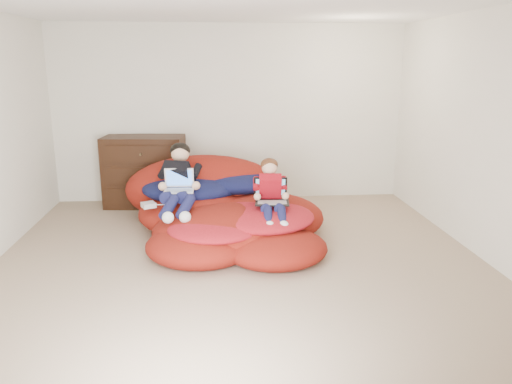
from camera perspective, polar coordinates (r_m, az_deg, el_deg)
name	(u,v)px	position (r m, az deg, el deg)	size (l,w,h in m)	color
room_shell	(240,242)	(5.04, -1.82, -5.77)	(5.10, 5.10, 2.77)	tan
dresser	(145,171)	(7.15, -12.59, 2.32)	(1.14, 0.67, 0.98)	black
beanbag_pile	(223,212)	(5.85, -3.82, -2.31)	(2.41, 2.37, 0.93)	maroon
cream_pillow	(186,171)	(6.46, -7.95, 2.39)	(0.41, 0.26, 0.26)	white
older_boy	(179,179)	(5.78, -8.74, 1.48)	(0.42, 1.12, 0.69)	black
younger_boy	(271,191)	(5.47, 1.75, 0.10)	(0.28, 0.85, 0.61)	#B20F1C
laptop_white	(179,185)	(5.70, -8.78, 0.81)	(0.33, 0.28, 0.24)	silver
laptop_black	(271,196)	(5.47, 1.77, -0.42)	(0.39, 0.38, 0.26)	black
power_adapter	(149,205)	(5.73, -12.18, -1.46)	(0.14, 0.14, 0.05)	silver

